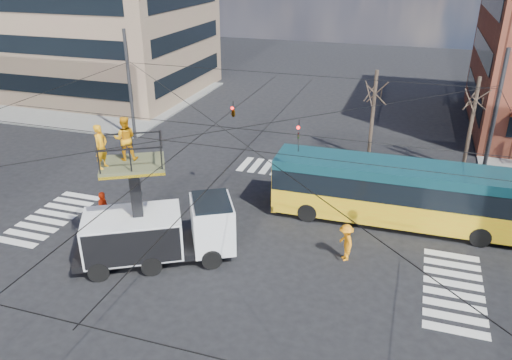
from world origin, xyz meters
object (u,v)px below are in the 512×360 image
Objects in this scene: city_bus at (400,192)px; flagger at (346,242)px; traffic_cone at (105,245)px; utility_truck at (157,217)px; worker_ground at (103,210)px.

flagger is at bearing -116.70° from city_bus.
city_bus is 14.64m from traffic_cone.
utility_truck is 3.68× the size of worker_ground.
worker_ground is 1.11× the size of flagger.
traffic_cone is 2.40m from worker_ground.
utility_truck is at bearing -146.83° from city_bus.
worker_ground is (-4.02, 1.71, -1.16)m from utility_truck.
utility_truck is at bearing -100.16° from flagger.
flagger is (-2.04, -4.21, -0.84)m from city_bus.
city_bus is 6.54× the size of worker_ground.
traffic_cone is 0.38× the size of flagger.
city_bus is (10.02, 6.76, -0.41)m from utility_truck.
flagger is (7.98, 2.55, -1.25)m from utility_truck.
traffic_cone is at bearing -103.34° from flagger.
city_bus reaches higher than flagger.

